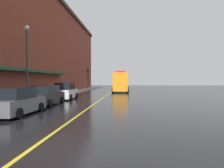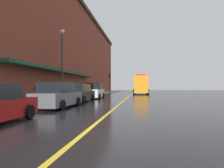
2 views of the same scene
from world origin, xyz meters
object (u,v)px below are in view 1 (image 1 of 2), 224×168
(parked_car_1, at_px, (17,102))
(parked_car_3, at_px, (65,92))
(traffic_light_near, at_px, (88,75))
(street_lamp_left, at_px, (27,55))
(utility_truck, at_px, (120,82))
(parked_car_2, at_px, (46,96))
(parking_meter_1, at_px, (7,96))

(parked_car_1, height_order, parked_car_3, parked_car_3)
(traffic_light_near, bearing_deg, parked_car_1, -87.57)
(parked_car_1, distance_m, traffic_light_near, 33.03)
(street_lamp_left, distance_m, traffic_light_near, 26.99)
(parked_car_3, height_order, street_lamp_left, street_lamp_left)
(parked_car_3, distance_m, utility_truck, 16.37)
(parked_car_2, relative_size, parking_meter_1, 3.57)
(parked_car_1, xyz_separation_m, parked_car_2, (-0.16, 5.53, -0.02))
(parked_car_3, relative_size, street_lamp_left, 0.63)
(parked_car_1, relative_size, utility_truck, 0.61)
(utility_truck, xyz_separation_m, parking_meter_1, (-7.02, -25.23, -0.68))
(parking_meter_1, relative_size, traffic_light_near, 0.31)
(parked_car_2, bearing_deg, parking_meter_1, 164.33)
(utility_truck, height_order, street_lamp_left, street_lamp_left)
(parked_car_1, height_order, utility_truck, utility_truck)
(parked_car_2, distance_m, parked_car_3, 5.79)
(parked_car_3, bearing_deg, traffic_light_near, 3.00)
(street_lamp_left, relative_size, traffic_light_near, 1.61)
(parked_car_2, height_order, traffic_light_near, traffic_light_near)
(parking_meter_1, relative_size, street_lamp_left, 0.19)
(street_lamp_left, bearing_deg, utility_truck, 69.78)
(parked_car_2, height_order, parked_car_3, parked_car_3)
(parked_car_1, relative_size, parked_car_2, 1.03)
(parking_meter_1, distance_m, traffic_light_near, 31.55)
(utility_truck, distance_m, street_lamp_left, 22.22)
(parked_car_3, relative_size, parking_meter_1, 3.28)
(parked_car_2, xyz_separation_m, street_lamp_left, (-1.90, 0.43, 3.60))
(parked_car_2, distance_m, utility_truck, 21.91)
(utility_truck, relative_size, parking_meter_1, 6.02)
(parked_car_3, xyz_separation_m, parking_meter_1, (-1.36, -9.89, 0.18))
(parked_car_2, bearing_deg, parked_car_1, -176.44)
(parked_car_3, bearing_deg, parked_car_1, -179.98)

